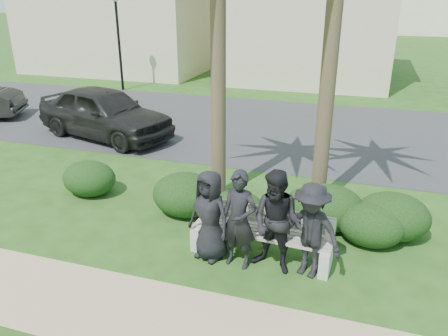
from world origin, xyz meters
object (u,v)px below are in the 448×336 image
(man_a, at_px, (210,216))
(man_c, at_px, (277,223))
(man_b, at_px, (239,220))
(park_bench, at_px, (261,237))
(man_d, at_px, (310,231))
(street_lamp, at_px, (117,25))
(car_a, at_px, (104,113))

(man_a, height_order, man_c, man_c)
(man_c, bearing_deg, man_b, -161.36)
(park_bench, bearing_deg, man_a, -157.69)
(park_bench, height_order, man_c, man_c)
(man_a, distance_m, man_d, 1.69)
(street_lamp, height_order, park_bench, street_lamp)
(man_d, bearing_deg, man_b, -157.06)
(street_lamp, distance_m, park_bench, 15.36)
(man_c, xyz_separation_m, man_d, (0.54, 0.03, -0.07))
(park_bench, bearing_deg, man_c, -41.14)
(park_bench, bearing_deg, car_a, 143.97)
(street_lamp, bearing_deg, man_a, -54.24)
(street_lamp, height_order, man_c, street_lamp)
(street_lamp, xyz_separation_m, man_a, (8.69, -12.07, -2.14))
(man_c, bearing_deg, car_a, 154.58)
(man_a, xyz_separation_m, car_a, (-5.46, 5.44, -0.01))
(park_bench, distance_m, car_a, 8.15)
(street_lamp, relative_size, man_c, 2.43)
(park_bench, height_order, man_b, man_b)
(man_d, bearing_deg, car_a, 161.73)
(man_a, bearing_deg, man_c, 17.67)
(man_b, xyz_separation_m, man_d, (1.15, 0.08, -0.04))
(man_b, xyz_separation_m, man_c, (0.62, 0.05, 0.03))
(man_b, height_order, man_d, man_b)
(man_a, bearing_deg, man_d, 19.13)
(street_lamp, distance_m, car_a, 7.68)
(man_a, xyz_separation_m, man_c, (1.15, -0.02, 0.08))
(man_a, relative_size, man_c, 0.91)
(man_b, distance_m, man_d, 1.16)
(man_c, height_order, car_a, man_c)
(street_lamp, relative_size, man_b, 2.51)
(man_c, distance_m, car_a, 8.58)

